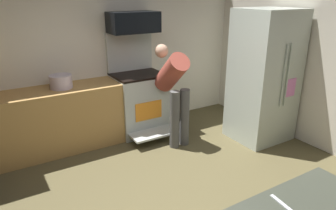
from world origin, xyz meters
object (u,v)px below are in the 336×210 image
stock_pot (61,82)px  microwave (133,22)px  refrigerator (264,77)px  person_cook (173,87)px  oven_range (139,100)px

stock_pot → microwave: bearing=4.0°
refrigerator → person_cook: bearing=155.4°
person_cook → stock_pot: (-1.42, 0.62, 0.13)m
refrigerator → person_cook: (-1.22, 0.56, -0.11)m
oven_range → refrigerator: (1.49, -1.17, 0.45)m
microwave → oven_range: bearing=-90.0°
oven_range → person_cook: 0.75m
refrigerator → oven_range: bearing=141.8°
microwave → person_cook: (0.26, -0.70, -0.86)m
stock_pot → person_cook: bearing=-23.6°
oven_range → refrigerator: 1.94m
refrigerator → stock_pot: size_ratio=6.44×
oven_range → microwave: microwave is taller
refrigerator → stock_pot: bearing=155.9°
microwave → refrigerator: size_ratio=0.38×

